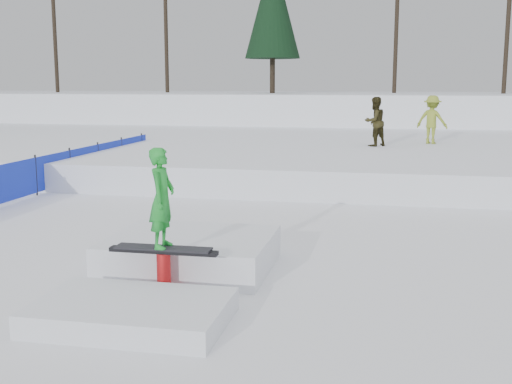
% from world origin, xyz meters
% --- Properties ---
extents(ground, '(120.00, 120.00, 0.00)m').
position_xyz_m(ground, '(0.00, 0.00, 0.00)').
color(ground, white).
extents(snow_berm, '(60.00, 14.00, 2.40)m').
position_xyz_m(snow_berm, '(0.00, 30.00, 1.20)').
color(snow_berm, white).
rests_on(snow_berm, ground).
extents(snow_midrise, '(50.00, 18.00, 0.80)m').
position_xyz_m(snow_midrise, '(0.00, 16.00, 0.40)').
color(snow_midrise, white).
rests_on(snow_midrise, ground).
extents(safety_fence, '(0.05, 16.00, 1.10)m').
position_xyz_m(safety_fence, '(-6.50, 6.60, 0.55)').
color(safety_fence, '#192EC7').
rests_on(safety_fence, ground).
extents(walker_olive, '(1.06, 1.05, 1.72)m').
position_xyz_m(walker_olive, '(2.27, 13.96, 1.66)').
color(walker_olive, black).
rests_on(walker_olive, snow_midrise).
extents(walker_ygreen, '(1.29, 1.03, 1.75)m').
position_xyz_m(walker_ygreen, '(4.29, 15.32, 1.68)').
color(walker_ygreen, olive).
rests_on(walker_ygreen, snow_midrise).
extents(jib_rail_feature, '(2.60, 4.40, 2.11)m').
position_xyz_m(jib_rail_feature, '(-0.34, 0.09, 0.30)').
color(jib_rail_feature, white).
rests_on(jib_rail_feature, ground).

